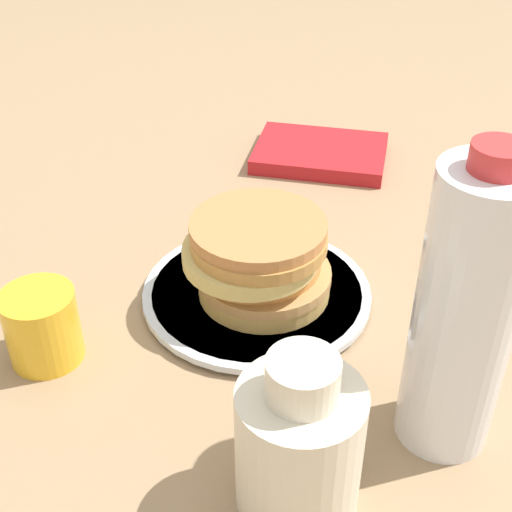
{
  "coord_description": "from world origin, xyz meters",
  "views": [
    {
      "loc": [
        -0.16,
        -0.55,
        0.46
      ],
      "look_at": [
        -0.0,
        -0.01,
        0.05
      ],
      "focal_mm": 50.0,
      "sensor_mm": 36.0,
      "label": 1
    }
  ],
  "objects": [
    {
      "name": "ground_plane",
      "position": [
        0.0,
        0.0,
        0.0
      ],
      "size": [
        4.0,
        4.0,
        0.0
      ],
      "primitive_type": "plane",
      "color": "#9E7F5B"
    },
    {
      "name": "cream_jug",
      "position": [
        -0.04,
        -0.24,
        0.06
      ],
      "size": [
        0.09,
        0.09,
        0.14
      ],
      "color": "beige",
      "rests_on": "ground_plane"
    },
    {
      "name": "napkin",
      "position": [
        0.17,
        0.26,
        0.01
      ],
      "size": [
        0.21,
        0.19,
        0.02
      ],
      "color": "red",
      "rests_on": "ground_plane"
    },
    {
      "name": "water_bottle_near",
      "position": [
        0.1,
        -0.21,
        0.12
      ],
      "size": [
        0.08,
        0.08,
        0.26
      ],
      "color": "white",
      "rests_on": "ground_plane"
    },
    {
      "name": "pancake_stack",
      "position": [
        0.0,
        -0.01,
        0.05
      ],
      "size": [
        0.15,
        0.15,
        0.08
      ],
      "color": "tan",
      "rests_on": "plate"
    },
    {
      "name": "juice_glass",
      "position": [
        -0.21,
        -0.03,
        0.04
      ],
      "size": [
        0.07,
        0.07,
        0.07
      ],
      "color": "yellow",
      "rests_on": "ground_plane"
    },
    {
      "name": "plate",
      "position": [
        -0.0,
        -0.01,
        0.01
      ],
      "size": [
        0.23,
        0.23,
        0.01
      ],
      "color": "silver",
      "rests_on": "ground_plane"
    }
  ]
}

